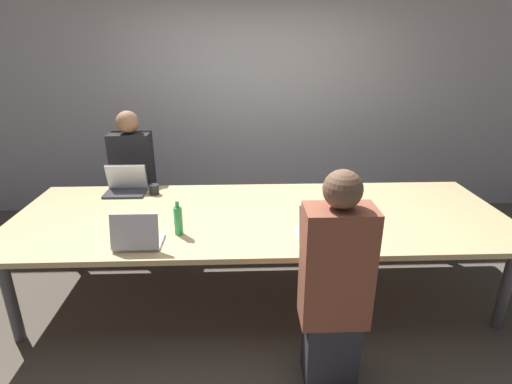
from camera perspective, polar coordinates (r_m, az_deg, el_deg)
The scene contains 13 objects.
ground_plane at distance 3.57m, azimuth 0.58°, elevation -13.99°, with size 24.00×24.00×0.00m, color brown.
curtain_wall at distance 4.88m, azimuth -0.46°, elevation 13.33°, with size 12.00×0.06×2.80m.
conference_table at distance 3.23m, azimuth 0.62°, elevation -3.91°, with size 3.91×1.40×0.74m.
laptop_near_left at distance 2.80m, azimuth -16.60°, elevation -6.20°, with size 0.31×0.25×0.25m.
bottle_near_left at distance 2.89m, azimuth -11.04°, elevation -3.97°, with size 0.06×0.06×0.25m.
laptop_far_left at distance 3.82m, azimuth -18.08°, elevation 0.98°, with size 0.36×0.25×0.25m.
person_far_left at distance 4.27m, azimuth -17.00°, elevation 1.45°, with size 0.40×0.24×1.41m.
cup_far_left at distance 3.71m, azimuth -14.35°, elevation 0.37°, with size 0.09×0.09×0.09m.
laptop_near_midright at distance 2.81m, azimuth 9.55°, elevation -5.34°, with size 0.35×0.27×0.28m.
person_near_midright at distance 2.46m, azimuth 11.18°, elevation -13.10°, with size 0.40×0.24×1.40m.
cup_near_midright at distance 2.91m, azimuth 14.22°, elevation -5.56°, with size 0.09×0.09×0.08m.
stapler at distance 3.09m, azimuth 8.10°, elevation -3.80°, with size 0.08×0.16×0.05m.
notebook at distance 3.16m, azimuth 15.29°, elevation -4.07°, with size 0.23×0.22×0.02m.
Camera 1 is at (-0.15, -2.93, 2.04)m, focal length 28.00 mm.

